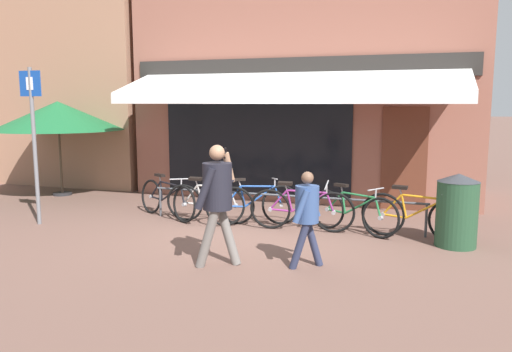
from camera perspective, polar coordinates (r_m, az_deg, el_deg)
ground_plane at (r=8.47m, az=-0.36°, el=-6.52°), size 160.00×160.00×0.00m
shop_front at (r=12.28m, az=6.02°, el=11.23°), size 7.76×4.54×5.61m
neighbour_building at (r=16.44m, az=-22.46°, el=11.06°), size 7.83×4.00×6.25m
bike_rack_rail at (r=8.87m, az=2.99°, el=-2.60°), size 4.97×0.04×0.57m
bicycle_black at (r=9.65m, az=-10.15°, el=-2.58°), size 1.63×0.92×0.83m
bicycle_silver at (r=9.11m, az=-5.33°, el=-3.05°), size 1.70×0.52×0.87m
bicycle_blue at (r=8.95m, az=-0.33°, el=-3.21°), size 1.61×0.89×0.87m
bicycle_purple at (r=8.53m, az=5.18°, el=-3.80°), size 1.81×0.52×0.88m
bicycle_green at (r=8.55m, az=11.01°, el=-4.03°), size 1.58×0.74×0.82m
bicycle_orange at (r=8.36m, az=17.83°, el=-4.39°), size 1.79×0.59×0.88m
pedestrian_adult at (r=6.62m, az=-4.43°, el=-1.93°), size 0.57×0.68×1.65m
pedestrian_child at (r=6.61m, az=5.85°, el=-3.89°), size 0.43×0.57×1.30m
litter_bin at (r=8.17m, az=21.99°, el=-3.63°), size 0.62×0.62×1.12m
parking_sign at (r=9.66m, az=-24.08°, el=4.74°), size 0.44×0.07×2.79m
cafe_parasol at (r=12.58m, az=-21.68°, el=6.40°), size 2.98×2.98×2.21m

